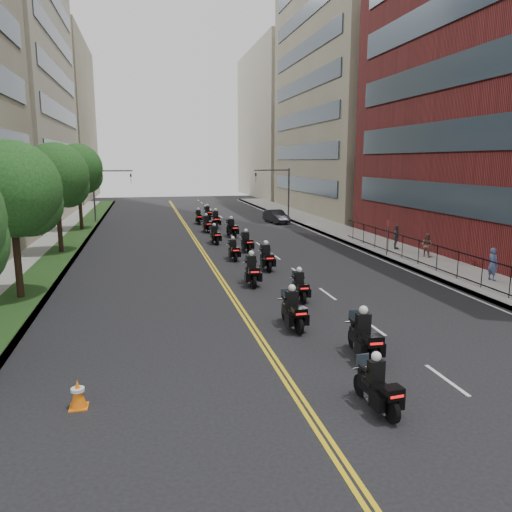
{
  "coord_description": "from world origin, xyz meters",
  "views": [
    {
      "loc": [
        -5.37,
        -12.33,
        6.43
      ],
      "look_at": [
        0.32,
        13.23,
        1.41
      ],
      "focal_mm": 35.0,
      "sensor_mm": 36.0,
      "label": 1
    }
  ],
  "objects_px": {
    "motorcycle_2": "(293,311)",
    "parked_sedan": "(276,216)",
    "motorcycle_9": "(232,229)",
    "motorcycle_12": "(199,218)",
    "motorcycle_3": "(300,287)",
    "pedestrian_c": "(396,237)",
    "traffic_cone": "(78,394)",
    "motorcycle_0": "(378,388)",
    "motorcycle_1": "(364,338)",
    "motorcycle_10": "(207,225)",
    "motorcycle_5": "(266,258)",
    "motorcycle_11": "(216,220)",
    "pedestrian_a": "(493,264)",
    "motorcycle_4": "(252,271)",
    "pedestrian_b": "(427,245)",
    "motorcycle_7": "(246,243)",
    "motorcycle_8": "(215,236)",
    "motorcycle_6": "(233,251)",
    "motorcycle_13": "(208,213)"
  },
  "relations": [
    {
      "from": "motorcycle_5",
      "to": "traffic_cone",
      "type": "xyz_separation_m",
      "value": [
        -8.88,
        -15.44,
        -0.31
      ]
    },
    {
      "from": "motorcycle_10",
      "to": "motorcycle_11",
      "type": "xyz_separation_m",
      "value": [
        1.26,
        3.0,
        0.06
      ]
    },
    {
      "from": "motorcycle_5",
      "to": "pedestrian_b",
      "type": "distance_m",
      "value": 11.22
    },
    {
      "from": "parked_sedan",
      "to": "motorcycle_7",
      "type": "bearing_deg",
      "value": -121.34
    },
    {
      "from": "motorcycle_12",
      "to": "motorcycle_8",
      "type": "bearing_deg",
      "value": -91.91
    },
    {
      "from": "motorcycle_3",
      "to": "motorcycle_10",
      "type": "relative_size",
      "value": 0.9
    },
    {
      "from": "parked_sedan",
      "to": "pedestrian_b",
      "type": "distance_m",
      "value": 21.63
    },
    {
      "from": "motorcycle_9",
      "to": "motorcycle_8",
      "type": "bearing_deg",
      "value": -128.83
    },
    {
      "from": "motorcycle_5",
      "to": "pedestrian_c",
      "type": "height_order",
      "value": "pedestrian_c"
    },
    {
      "from": "motorcycle_1",
      "to": "pedestrian_a",
      "type": "bearing_deg",
      "value": 38.98
    },
    {
      "from": "motorcycle_11",
      "to": "pedestrian_a",
      "type": "xyz_separation_m",
      "value": [
        11.26,
        -25.48,
        0.29
      ]
    },
    {
      "from": "motorcycle_13",
      "to": "motorcycle_12",
      "type": "bearing_deg",
      "value": -117.85
    },
    {
      "from": "motorcycle_0",
      "to": "motorcycle_12",
      "type": "relative_size",
      "value": 0.94
    },
    {
      "from": "motorcycle_3",
      "to": "motorcycle_10",
      "type": "bearing_deg",
      "value": 96.73
    },
    {
      "from": "pedestrian_b",
      "to": "traffic_cone",
      "type": "bearing_deg",
      "value": 99.78
    },
    {
      "from": "motorcycle_3",
      "to": "pedestrian_a",
      "type": "bearing_deg",
      "value": 8.16
    },
    {
      "from": "motorcycle_10",
      "to": "motorcycle_13",
      "type": "relative_size",
      "value": 1.02
    },
    {
      "from": "motorcycle_3",
      "to": "motorcycle_11",
      "type": "xyz_separation_m",
      "value": [
        -0.23,
        26.45,
        0.12
      ]
    },
    {
      "from": "motorcycle_2",
      "to": "parked_sedan",
      "type": "height_order",
      "value": "motorcycle_2"
    },
    {
      "from": "motorcycle_4",
      "to": "motorcycle_5",
      "type": "xyz_separation_m",
      "value": [
        1.62,
        3.4,
        -0.02
      ]
    },
    {
      "from": "pedestrian_c",
      "to": "traffic_cone",
      "type": "distance_m",
      "value": 27.6
    },
    {
      "from": "traffic_cone",
      "to": "pedestrian_b",
      "type": "bearing_deg",
      "value": 39.23
    },
    {
      "from": "pedestrian_c",
      "to": "motorcycle_12",
      "type": "bearing_deg",
      "value": 54.5
    },
    {
      "from": "motorcycle_5",
      "to": "motorcycle_12",
      "type": "distance_m",
      "value": 22.96
    },
    {
      "from": "motorcycle_1",
      "to": "motorcycle_5",
      "type": "height_order",
      "value": "motorcycle_1"
    },
    {
      "from": "motorcycle_6",
      "to": "motorcycle_7",
      "type": "height_order",
      "value": "motorcycle_7"
    },
    {
      "from": "motorcycle_3",
      "to": "motorcycle_6",
      "type": "height_order",
      "value": "motorcycle_6"
    },
    {
      "from": "motorcycle_1",
      "to": "motorcycle_5",
      "type": "distance_m",
      "value": 13.98
    },
    {
      "from": "motorcycle_2",
      "to": "motorcycle_9",
      "type": "xyz_separation_m",
      "value": [
        1.71,
        23.85,
        0.03
      ]
    },
    {
      "from": "pedestrian_c",
      "to": "pedestrian_a",
      "type": "bearing_deg",
      "value": -156.43
    },
    {
      "from": "motorcycle_1",
      "to": "pedestrian_c",
      "type": "height_order",
      "value": "pedestrian_c"
    },
    {
      "from": "parked_sedan",
      "to": "pedestrian_b",
      "type": "relative_size",
      "value": 2.63
    },
    {
      "from": "motorcycle_2",
      "to": "motorcycle_7",
      "type": "bearing_deg",
      "value": 82.49
    },
    {
      "from": "motorcycle_9",
      "to": "motorcycle_12",
      "type": "bearing_deg",
      "value": 92.89
    },
    {
      "from": "motorcycle_1",
      "to": "motorcycle_11",
      "type": "bearing_deg",
      "value": 92.86
    },
    {
      "from": "motorcycle_2",
      "to": "motorcycle_4",
      "type": "bearing_deg",
      "value": 88.61
    },
    {
      "from": "motorcycle_10",
      "to": "pedestrian_b",
      "type": "distance_m",
      "value": 20.24
    },
    {
      "from": "motorcycle_7",
      "to": "pedestrian_c",
      "type": "bearing_deg",
      "value": -15.14
    },
    {
      "from": "motorcycle_11",
      "to": "pedestrian_b",
      "type": "height_order",
      "value": "motorcycle_11"
    },
    {
      "from": "motorcycle_11",
      "to": "parked_sedan",
      "type": "xyz_separation_m",
      "value": [
        6.7,
        2.36,
        -0.06
      ]
    },
    {
      "from": "motorcycle_9",
      "to": "motorcycle_2",
      "type": "bearing_deg",
      "value": -101.89
    },
    {
      "from": "motorcycle_9",
      "to": "motorcycle_10",
      "type": "height_order",
      "value": "motorcycle_9"
    },
    {
      "from": "motorcycle_1",
      "to": "parked_sedan",
      "type": "xyz_separation_m",
      "value": [
        6.53,
        36.01,
        -0.02
      ]
    },
    {
      "from": "motorcycle_3",
      "to": "motorcycle_12",
      "type": "relative_size",
      "value": 0.94
    },
    {
      "from": "motorcycle_5",
      "to": "traffic_cone",
      "type": "height_order",
      "value": "motorcycle_5"
    },
    {
      "from": "pedestrian_c",
      "to": "motorcycle_9",
      "type": "bearing_deg",
      "value": 69.96
    },
    {
      "from": "motorcycle_7",
      "to": "pedestrian_b",
      "type": "bearing_deg",
      "value": -29.16
    },
    {
      "from": "motorcycle_2",
      "to": "motorcycle_6",
      "type": "xyz_separation_m",
      "value": [
        0.1,
        13.93,
        -0.06
      ]
    },
    {
      "from": "parked_sedan",
      "to": "traffic_cone",
      "type": "xyz_separation_m",
      "value": [
        -15.3,
        -37.47,
        -0.3
      ]
    },
    {
      "from": "motorcycle_0",
      "to": "motorcycle_1",
      "type": "bearing_deg",
      "value": 65.51
    }
  ]
}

